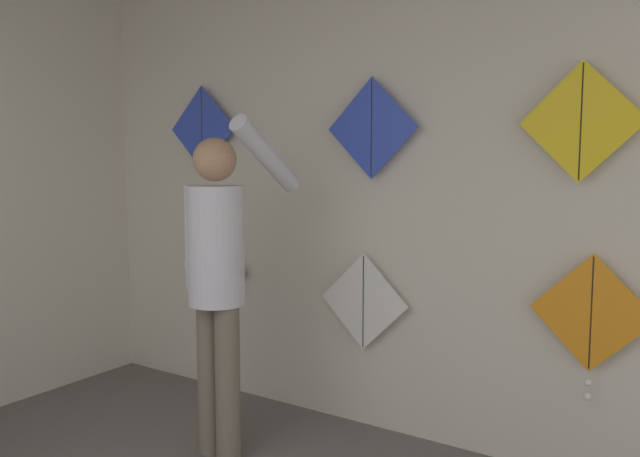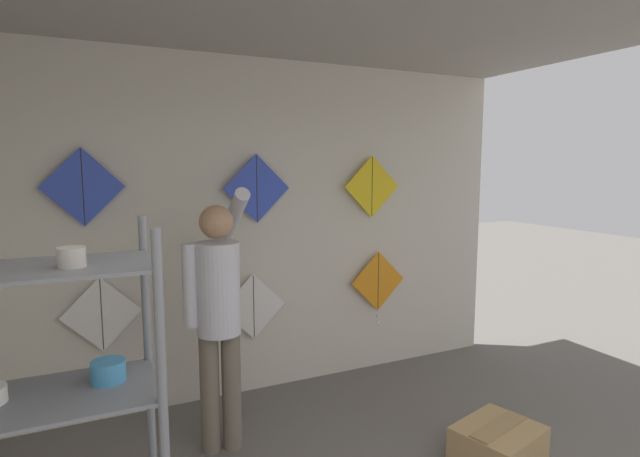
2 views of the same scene
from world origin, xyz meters
TOP-DOWN VIEW (x-y plane):
  - back_panel at (0.00, 3.29)m, footprint 4.97×0.06m
  - shopkeeper at (-0.46, 2.50)m, footprint 0.45×0.60m
  - cardboard_box at (1.14, 1.56)m, footprint 0.62×0.56m
  - kite_0 at (-1.16, 3.20)m, footprint 0.56×0.01m
  - kite_1 at (0.01, 3.20)m, footprint 0.56×0.01m
  - kite_2 at (1.23, 3.20)m, footprint 0.56×0.04m
  - kite_3 at (-1.23, 3.20)m, footprint 0.56×0.01m
  - kite_4 at (0.05, 3.20)m, footprint 0.56×0.01m
  - kite_5 at (1.15, 3.20)m, footprint 0.56×0.01m

SIDE VIEW (x-z plane):
  - cardboard_box at x=1.14m, z-range 0.00..0.25m
  - kite_1 at x=0.01m, z-range 0.48..1.04m
  - kite_2 at x=1.23m, z-range 0.48..1.18m
  - kite_0 at x=-1.16m, z-range 0.56..1.13m
  - shopkeeper at x=-0.46m, z-range 0.11..1.90m
  - back_panel at x=0.00m, z-range 0.00..2.80m
  - kite_5 at x=1.15m, z-range 1.46..2.02m
  - kite_4 at x=0.05m, z-range 1.46..2.03m
  - kite_3 at x=-1.23m, z-range 1.50..2.06m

